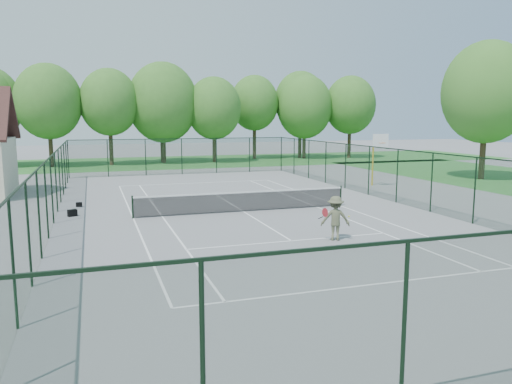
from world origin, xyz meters
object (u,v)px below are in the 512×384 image
basketball_goal (377,149)px  tennis_player (335,218)px  sports_bag_a (72,213)px  tennis_net (244,201)px

basketball_goal → tennis_player: 16.43m
sports_bag_a → tennis_player: size_ratio=0.24×
tennis_net → sports_bag_a: size_ratio=26.59×
sports_bag_a → tennis_player: tennis_player is taller
tennis_net → sports_bag_a: bearing=169.8°
sports_bag_a → tennis_net: bearing=-35.0°
tennis_net → basketball_goal: (11.53, 6.23, 1.99)m
tennis_net → tennis_player: tennis_player is taller
basketball_goal → sports_bag_a: (-19.78, -4.76, -2.40)m
tennis_net → sports_bag_a: 8.39m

